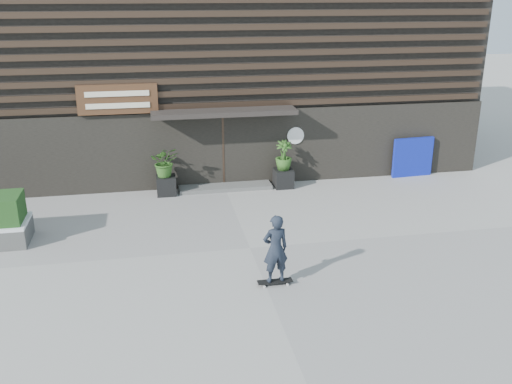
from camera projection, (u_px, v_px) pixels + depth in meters
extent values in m
plane|color=#999691|center=(250.00, 248.00, 14.26)|extent=(80.00, 80.00, 0.00)
cube|color=#50504D|center=(225.00, 187.00, 18.50)|extent=(3.00, 0.80, 0.12)
cube|color=black|center=(166.00, 185.00, 17.90)|extent=(0.60, 0.60, 0.60)
imported|color=#2D591E|center=(165.00, 162.00, 17.63)|extent=(0.86, 0.75, 0.96)
cube|color=black|center=(283.00, 178.00, 18.56)|extent=(0.60, 0.60, 0.60)
imported|color=#2D591E|center=(284.00, 155.00, 18.30)|extent=(0.54, 0.54, 0.96)
cube|color=#0B189A|center=(413.00, 157.00, 19.52)|extent=(1.46, 0.23, 1.36)
cube|color=black|center=(205.00, 47.00, 22.16)|extent=(18.00, 10.00, 8.00)
cube|color=black|center=(223.00, 149.00, 18.41)|extent=(18.00, 0.12, 2.50)
cube|color=#38281E|center=(222.00, 105.00, 17.86)|extent=(17.60, 0.08, 0.18)
cube|color=#38281E|center=(222.00, 92.00, 17.73)|extent=(17.60, 0.08, 0.18)
cube|color=#38281E|center=(222.00, 80.00, 17.60)|extent=(17.60, 0.08, 0.18)
cube|color=#38281E|center=(222.00, 67.00, 17.47)|extent=(17.60, 0.08, 0.18)
cube|color=#38281E|center=(221.00, 54.00, 17.33)|extent=(17.60, 0.08, 0.18)
cube|color=#38281E|center=(221.00, 41.00, 17.20)|extent=(17.60, 0.08, 0.18)
cube|color=#38281E|center=(221.00, 27.00, 17.07)|extent=(17.60, 0.08, 0.18)
cube|color=#38281E|center=(221.00, 14.00, 16.94)|extent=(17.60, 0.08, 0.18)
cube|color=#38281E|center=(220.00, 0.00, 16.80)|extent=(17.60, 0.08, 0.18)
cube|color=black|center=(224.00, 112.00, 17.56)|extent=(4.50, 1.00, 0.15)
cube|color=black|center=(223.00, 151.00, 18.59)|extent=(2.40, 0.30, 2.30)
cube|color=#38281E|center=(223.00, 152.00, 18.42)|extent=(0.06, 0.10, 2.30)
cube|color=#472B19|center=(118.00, 99.00, 17.13)|extent=(2.40, 0.10, 0.90)
cube|color=beige|center=(117.00, 94.00, 17.00)|extent=(1.90, 0.02, 0.16)
cube|color=beige|center=(118.00, 106.00, 17.12)|extent=(1.90, 0.02, 0.16)
cylinder|color=white|center=(296.00, 136.00, 18.64)|extent=(0.56, 0.03, 0.56)
cube|color=black|center=(275.00, 281.00, 12.47)|extent=(0.78, 0.20, 0.02)
cylinder|color=beige|center=(264.00, 287.00, 12.35)|extent=(0.06, 0.03, 0.06)
cylinder|color=#BABAB4|center=(263.00, 282.00, 12.53)|extent=(0.06, 0.03, 0.06)
cylinder|color=#BBBBB6|center=(288.00, 285.00, 12.44)|extent=(0.06, 0.03, 0.06)
cylinder|color=#A5A5A0|center=(285.00, 280.00, 12.62)|extent=(0.06, 0.03, 0.06)
imported|color=black|center=(275.00, 249.00, 12.20)|extent=(0.61, 0.44, 1.55)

